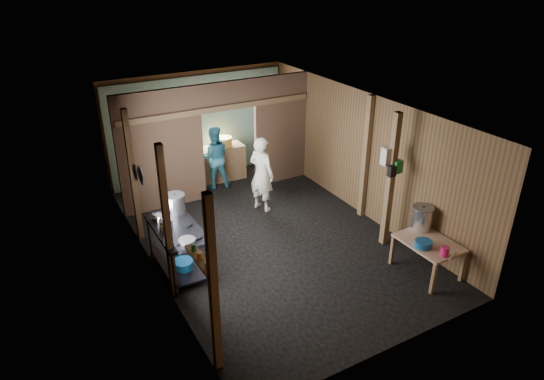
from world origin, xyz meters
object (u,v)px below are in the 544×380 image
stove_pot_large (175,204)px  pink_bucket (445,251)px  stock_pot (422,218)px  yellow_tub (224,142)px  gas_range (179,249)px  prep_table (427,257)px  cook (262,174)px

stove_pot_large → pink_bucket: stove_pot_large is taller
stock_pot → yellow_tub: bearing=107.9°
gas_range → pink_bucket: 4.43m
prep_table → yellow_tub: (-1.40, 5.35, 0.65)m
yellow_tub → cook: 1.88m
stock_pot → pink_bucket: 0.89m
prep_table → pink_bucket: (-0.11, -0.42, 0.39)m
gas_range → yellow_tub: (2.31, 3.21, 0.53)m
prep_table → cook: (-1.37, 3.48, 0.51)m
prep_table → stove_pot_large: size_ratio=2.84×
yellow_tub → cook: bearing=-89.1°
pink_bucket → cook: size_ratio=0.10×
yellow_tub → gas_range: bearing=-125.8°
gas_range → cook: size_ratio=0.90×
gas_range → yellow_tub: bearing=54.2°
gas_range → yellow_tub: 3.99m
prep_table → yellow_tub: bearing=104.6°
pink_bucket → cook: cook is taller
prep_table → pink_bucket: bearing=-104.2°
stock_pot → cook: size_ratio=0.27×
stock_pot → gas_range: bearing=156.1°
prep_table → stove_pot_large: stove_pot_large is taller
prep_table → stove_pot_large: 4.49m
yellow_tub → cook: (0.03, -1.87, -0.14)m
prep_table → stove_pot_large: bearing=143.1°
stock_pot → cook: (-1.56, 3.07, -0.00)m
stove_pot_large → cook: (2.17, 0.82, -0.21)m
stove_pot_large → stock_pot: (3.74, -2.26, -0.21)m
stock_pot → pink_bucket: (-0.30, -0.83, -0.12)m
stove_pot_large → yellow_tub: stove_pot_large is taller
pink_bucket → yellow_tub: yellow_tub is taller
stock_pot → pink_bucket: bearing=-110.2°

